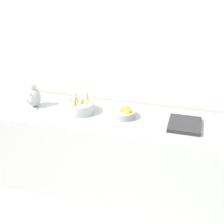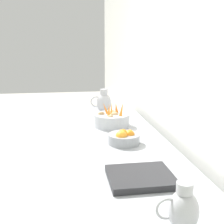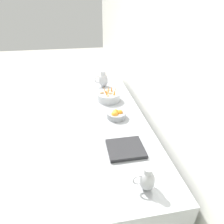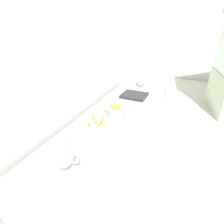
# 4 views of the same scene
# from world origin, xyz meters

# --- Properties ---
(tile_wall_left) EXTENTS (0.10, 8.78, 3.00)m
(tile_wall_left) POSITION_xyz_m (-1.95, 0.53, 1.50)
(tile_wall_left) COLOR silver
(tile_wall_left) RESTS_ON ground_plane
(prep_counter) EXTENTS (0.71, 2.61, 0.88)m
(prep_counter) POSITION_xyz_m (-1.48, 0.03, 0.44)
(prep_counter) COLOR #9EA0A5
(prep_counter) RESTS_ON ground_plane
(vegetable_colander) EXTENTS (0.31, 0.31, 0.22)m
(vegetable_colander) POSITION_xyz_m (-1.49, -0.40, 0.94)
(vegetable_colander) COLOR #ADAFB5
(vegetable_colander) RESTS_ON prep_counter
(orange_bowl) EXTENTS (0.23, 0.23, 0.11)m
(orange_bowl) POSITION_xyz_m (-1.50, 0.07, 0.93)
(orange_bowl) COLOR gray
(orange_bowl) RESTS_ON prep_counter
(metal_pitcher_tall) EXTENTS (0.21, 0.15, 0.25)m
(metal_pitcher_tall) POSITION_xyz_m (-1.49, -0.91, 1.00)
(metal_pitcher_tall) COLOR #A3A3A8
(metal_pitcher_tall) RESTS_ON prep_counter
(counter_sink_basin) EXTENTS (0.34, 0.30, 0.04)m
(counter_sink_basin) POSITION_xyz_m (-1.48, 0.66, 0.90)
(counter_sink_basin) COLOR #232326
(counter_sink_basin) RESTS_ON prep_counter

